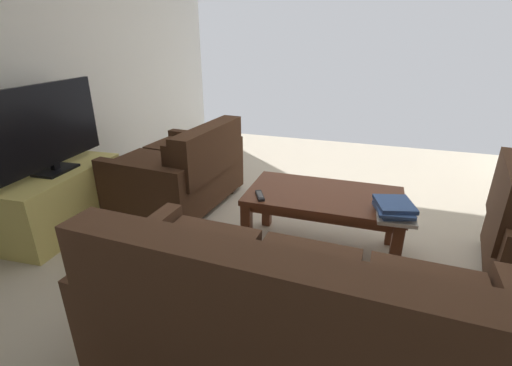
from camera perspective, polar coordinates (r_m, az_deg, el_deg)
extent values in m
cube|color=beige|center=(3.06, 10.10, -8.18)|extent=(4.96, 5.76, 0.01)
cube|color=silver|center=(3.82, -30.20, 18.27)|extent=(0.12, 5.76, 2.90)
cylinder|color=black|center=(2.26, 28.39, -22.86)|extent=(0.05, 0.05, 0.06)
cylinder|color=black|center=(2.44, -9.70, -16.11)|extent=(0.05, 0.05, 0.06)
cube|color=brown|center=(1.84, 5.89, -22.47)|extent=(1.68, 0.89, 0.37)
cube|color=brown|center=(1.69, 25.75, -19.01)|extent=(0.54, 0.74, 0.10)
cube|color=brown|center=(1.69, 6.41, -16.32)|extent=(0.54, 0.74, 0.10)
cube|color=brown|center=(1.87, -10.44, -12.43)|extent=(0.54, 0.74, 0.10)
cube|color=brown|center=(1.33, 2.38, -20.76)|extent=(1.65, 0.26, 0.50)
cube|color=brown|center=(1.40, 27.49, -21.16)|extent=(0.50, 0.14, 0.36)
cube|color=brown|center=(1.41, 3.87, -17.85)|extent=(0.50, 0.14, 0.36)
cube|color=brown|center=(1.61, -15.56, -12.81)|extent=(0.50, 0.14, 0.36)
cube|color=brown|center=(2.11, -18.21, -14.24)|extent=(0.14, 0.82, 0.53)
cylinder|color=black|center=(4.11, -13.07, 0.34)|extent=(0.05, 0.05, 0.06)
cylinder|color=black|center=(3.56, -20.50, -4.18)|extent=(0.05, 0.05, 0.06)
cylinder|color=black|center=(3.76, -3.97, -1.27)|extent=(0.05, 0.05, 0.06)
cylinder|color=black|center=(3.14, -10.58, -6.72)|extent=(0.05, 0.05, 0.06)
cube|color=#422819|center=(3.53, -12.27, 0.41)|extent=(0.92, 1.03, 0.37)
cube|color=#422819|center=(3.65, -10.70, 5.16)|extent=(0.78, 0.51, 0.10)
cube|color=#422819|center=(3.29, -15.25, 2.77)|extent=(0.78, 0.51, 0.10)
cube|color=#422819|center=(3.23, -7.43, 5.18)|extent=(0.26, 0.98, 0.43)
cube|color=#422819|center=(3.48, -7.04, 6.48)|extent=(0.16, 0.44, 0.29)
cube|color=#422819|center=(3.09, -11.42, 4.13)|extent=(0.16, 0.44, 0.29)
cube|color=#422819|center=(3.93, -7.99, 4.06)|extent=(0.85, 0.17, 0.53)
cube|color=#422819|center=(3.12, -17.85, -1.79)|extent=(0.85, 0.17, 0.53)
cube|color=brown|center=(2.65, 10.74, -2.05)|extent=(1.10, 0.61, 0.04)
cube|color=brown|center=(2.67, 10.67, -2.92)|extent=(1.01, 0.55, 0.05)
cube|color=brown|center=(2.99, 20.78, -5.39)|extent=(0.07, 0.07, 0.44)
cube|color=brown|center=(3.07, 1.75, -3.00)|extent=(0.07, 0.07, 0.44)
cube|color=brown|center=(2.53, 21.06, -10.71)|extent=(0.07, 0.07, 0.44)
cube|color=brown|center=(2.63, -1.49, -7.66)|extent=(0.07, 0.07, 0.44)
cube|color=#D8C666|center=(3.42, -28.22, -2.39)|extent=(0.50, 1.10, 0.51)
cube|color=black|center=(3.50, -29.65, -2.16)|extent=(0.08, 0.91, 0.31)
cube|color=black|center=(3.38, -29.41, -2.94)|extent=(0.22, 0.25, 0.06)
cube|color=black|center=(3.33, -29.05, 1.78)|extent=(0.22, 0.33, 0.02)
cube|color=black|center=(3.32, -29.18, 2.43)|extent=(0.04, 0.06, 0.06)
cube|color=black|center=(3.24, -30.27, 7.85)|extent=(0.11, 1.08, 0.62)
cube|color=black|center=(3.25, -30.52, 7.85)|extent=(0.08, 1.05, 0.59)
cylinder|color=black|center=(2.74, 33.44, -15.23)|extent=(0.06, 0.06, 0.06)
cylinder|color=black|center=(3.28, 32.95, -8.94)|extent=(0.06, 0.06, 0.06)
cube|color=silver|center=(2.43, 21.19, -4.72)|extent=(0.24, 0.30, 0.02)
cube|color=#385693|center=(2.43, 20.90, -4.04)|extent=(0.26, 0.29, 0.03)
cube|color=#385693|center=(2.41, 20.97, -3.70)|extent=(0.25, 0.30, 0.02)
cube|color=#385693|center=(2.41, 21.07, -3.14)|extent=(0.27, 0.29, 0.03)
cube|color=black|center=(2.54, 0.62, -2.02)|extent=(0.11, 0.16, 0.02)
cube|color=#59595B|center=(2.53, 0.62, -1.79)|extent=(0.08, 0.11, 0.00)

